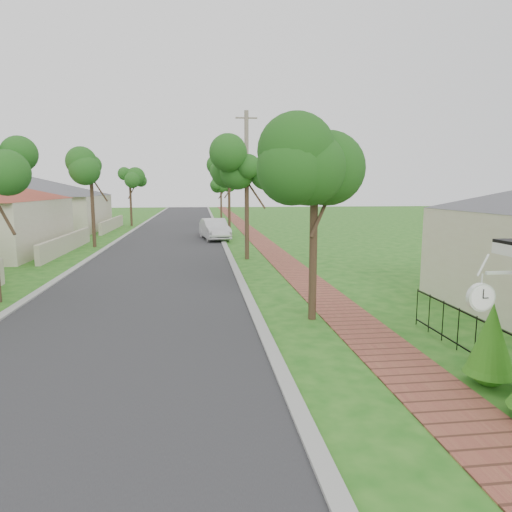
{
  "coord_description": "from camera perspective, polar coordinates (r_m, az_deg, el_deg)",
  "views": [
    {
      "loc": [
        -0.93,
        -7.41,
        3.71
      ],
      "look_at": [
        0.87,
        7.14,
        1.5
      ],
      "focal_mm": 32.0,
      "sensor_mm": 36.0,
      "label": 1
    }
  ],
  "objects": [
    {
      "name": "near_tree",
      "position": [
        12.68,
        7.35,
        10.54
      ],
      "size": [
        2.04,
        2.04,
        5.23
      ],
      "color": "#382619",
      "rests_on": "ground"
    },
    {
      "name": "utility_pole",
      "position": [
        25.75,
        -1.19,
        9.2
      ],
      "size": [
        1.2,
        0.24,
        7.87
      ],
      "color": "gray",
      "rests_on": "ground"
    },
    {
      "name": "kerb_left",
      "position": [
        28.25,
        -18.68,
        0.57
      ],
      "size": [
        0.3,
        120.0,
        0.1
      ],
      "primitive_type": "cube",
      "color": "#9E9E99",
      "rests_on": "ground"
    },
    {
      "name": "kerb_right",
      "position": [
        27.7,
        -3.73,
        0.86
      ],
      "size": [
        0.3,
        120.0,
        0.1
      ],
      "primitive_type": "cube",
      "color": "#9E9E99",
      "rests_on": "ground"
    },
    {
      "name": "parked_car_red",
      "position": [
        35.69,
        -4.91,
        3.61
      ],
      "size": [
        2.26,
        3.99,
        1.28
      ],
      "primitive_type": "imported",
      "rotation": [
        0.0,
        0.0,
        0.21
      ],
      "color": "maroon",
      "rests_on": "ground"
    },
    {
      "name": "station_clock",
      "position": [
        8.41,
        26.47,
        -4.42
      ],
      "size": [
        1.08,
        0.13,
        0.66
      ],
      "color": "white",
      "rests_on": "ground"
    },
    {
      "name": "road",
      "position": [
        27.74,
        -11.28,
        0.72
      ],
      "size": [
        7.0,
        120.0,
        0.02
      ],
      "primitive_type": "cube",
      "color": "#28282B",
      "rests_on": "ground"
    },
    {
      "name": "sidewalk",
      "position": [
        27.97,
        1.59,
        0.95
      ],
      "size": [
        1.5,
        120.0,
        0.03
      ],
      "primitive_type": "cube",
      "color": "#94523B",
      "rests_on": "ground"
    },
    {
      "name": "parked_car_white",
      "position": [
        32.78,
        -5.2,
        3.34
      ],
      "size": [
        2.27,
        4.7,
        1.48
      ],
      "primitive_type": "imported",
      "rotation": [
        0.0,
        0.0,
        0.16
      ],
      "color": "silver",
      "rests_on": "ground"
    },
    {
      "name": "far_house_grey",
      "position": [
        43.75,
        -25.92,
        5.93
      ],
      "size": [
        15.56,
        15.56,
        4.6
      ],
      "color": "beige",
      "rests_on": "ground"
    },
    {
      "name": "ground",
      "position": [
        8.34,
        0.06,
        -17.85
      ],
      "size": [
        160.0,
        160.0,
        0.0
      ],
      "primitive_type": "plane",
      "color": "#1E6016",
      "rests_on": "ground"
    },
    {
      "name": "street_trees",
      "position": [
        34.32,
        -10.46,
        9.81
      ],
      "size": [
        10.7,
        37.65,
        5.89
      ],
      "color": "#382619",
      "rests_on": "ground"
    }
  ]
}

